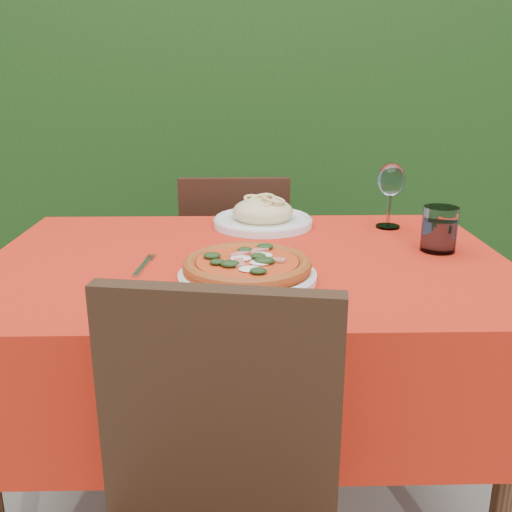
{
  "coord_description": "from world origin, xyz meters",
  "views": [
    {
      "loc": [
        -0.01,
        -1.32,
        1.17
      ],
      "look_at": [
        0.02,
        -0.05,
        0.77
      ],
      "focal_mm": 40.0,
      "sensor_mm": 36.0,
      "label": 1
    }
  ],
  "objects_px": {
    "pizza_plate": "(247,269)",
    "pasta_plate": "(263,216)",
    "wine_glass": "(391,183)",
    "fork": "(142,267)",
    "water_glass": "(439,231)",
    "chair_far": "(235,269)"
  },
  "relations": [
    {
      "from": "pizza_plate",
      "to": "pasta_plate",
      "type": "height_order",
      "value": "pasta_plate"
    },
    {
      "from": "pizza_plate",
      "to": "wine_glass",
      "type": "xyz_separation_m",
      "value": [
        0.41,
        0.43,
        0.11
      ]
    },
    {
      "from": "pasta_plate",
      "to": "fork",
      "type": "xyz_separation_m",
      "value": [
        -0.29,
        -0.38,
        -0.03
      ]
    },
    {
      "from": "water_glass",
      "to": "pizza_plate",
      "type": "bearing_deg",
      "value": -157.36
    },
    {
      "from": "chair_far",
      "to": "wine_glass",
      "type": "height_order",
      "value": "wine_glass"
    },
    {
      "from": "wine_glass",
      "to": "water_glass",
      "type": "bearing_deg",
      "value": -73.44
    },
    {
      "from": "pasta_plate",
      "to": "wine_glass",
      "type": "height_order",
      "value": "wine_glass"
    },
    {
      "from": "chair_far",
      "to": "pasta_plate",
      "type": "bearing_deg",
      "value": 102.6
    },
    {
      "from": "chair_far",
      "to": "fork",
      "type": "bearing_deg",
      "value": 74.48
    },
    {
      "from": "chair_far",
      "to": "pasta_plate",
      "type": "xyz_separation_m",
      "value": [
        0.09,
        -0.38,
        0.3
      ]
    },
    {
      "from": "chair_far",
      "to": "pizza_plate",
      "type": "distance_m",
      "value": 0.89
    },
    {
      "from": "pasta_plate",
      "to": "water_glass",
      "type": "distance_m",
      "value": 0.51
    },
    {
      "from": "chair_far",
      "to": "water_glass",
      "type": "height_order",
      "value": "water_glass"
    },
    {
      "from": "chair_far",
      "to": "wine_glass",
      "type": "distance_m",
      "value": 0.73
    },
    {
      "from": "chair_far",
      "to": "wine_glass",
      "type": "relative_size",
      "value": 4.44
    },
    {
      "from": "pasta_plate",
      "to": "chair_far",
      "type": "bearing_deg",
      "value": 103.11
    },
    {
      "from": "chair_far",
      "to": "pasta_plate",
      "type": "distance_m",
      "value": 0.49
    },
    {
      "from": "water_glass",
      "to": "fork",
      "type": "height_order",
      "value": "water_glass"
    },
    {
      "from": "chair_far",
      "to": "fork",
      "type": "height_order",
      "value": "chair_far"
    },
    {
      "from": "wine_glass",
      "to": "fork",
      "type": "distance_m",
      "value": 0.76
    },
    {
      "from": "chair_far",
      "to": "pizza_plate",
      "type": "relative_size",
      "value": 2.32
    },
    {
      "from": "chair_far",
      "to": "wine_glass",
      "type": "bearing_deg",
      "value": 137.43
    }
  ]
}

